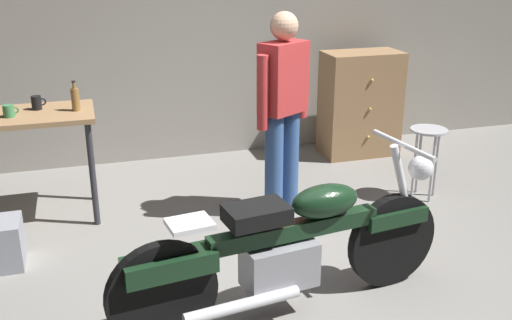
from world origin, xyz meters
TOP-DOWN VIEW (x-y plane):
  - ground_plane at (0.00, 0.00)m, footprint 12.00×12.00m
  - back_wall at (0.00, 2.80)m, footprint 8.00×0.12m
  - workbench at (-1.79, 1.58)m, footprint 1.30×0.64m
  - motorcycle at (-0.12, -0.27)m, footprint 2.18×0.67m
  - person_standing at (0.31, 1.11)m, footprint 0.50×0.38m
  - shop_stool at (1.63, 1.05)m, footprint 0.32×0.32m
  - wooden_dresser at (1.59, 2.30)m, footprint 0.80×0.47m
  - mug_green_speckled at (-1.77, 1.50)m, footprint 0.12×0.08m
  - mug_black_matte at (-1.58, 1.67)m, footprint 0.11×0.08m
  - bottle at (-1.28, 1.55)m, footprint 0.06×0.06m

SIDE VIEW (x-z plane):
  - ground_plane at x=0.00m, z-range 0.00..0.00m
  - motorcycle at x=-0.12m, z-range -0.05..0.95m
  - shop_stool at x=1.63m, z-range 0.18..0.82m
  - wooden_dresser at x=1.59m, z-range 0.00..1.10m
  - workbench at x=-1.79m, z-range 0.34..1.24m
  - person_standing at x=0.31m, z-range 0.09..1.76m
  - mug_green_speckled at x=-1.77m, z-range 0.90..0.99m
  - mug_black_matte at x=-1.58m, z-range 0.90..1.01m
  - bottle at x=-1.28m, z-range 0.88..1.12m
  - back_wall at x=0.00m, z-range 0.00..3.10m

